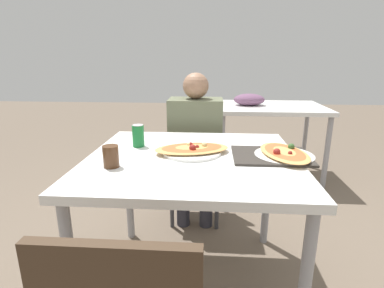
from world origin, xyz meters
TOP-DOWN VIEW (x-y plane):
  - ground_plane at (0.00, 0.00)m, footprint 14.00×14.00m
  - dining_table at (0.00, 0.00)m, footprint 1.07×0.98m
  - chair_far_seated at (-0.03, 0.83)m, footprint 0.40×0.40m
  - person_seated at (-0.03, 0.71)m, footprint 0.39×0.27m
  - pizza_main at (-0.01, 0.05)m, footprint 0.43×0.31m
  - soda_can at (-0.32, 0.15)m, footprint 0.07×0.07m
  - drink_glass at (-0.36, -0.18)m, footprint 0.07×0.07m
  - serving_tray at (0.40, 0.02)m, footprint 0.38×0.30m
  - pizza_second at (0.46, 0.02)m, footprint 0.30×0.40m
  - background_table at (0.66, 1.71)m, footprint 1.10×0.80m

SIDE VIEW (x-z plane):
  - ground_plane at x=0.00m, z-range 0.00..0.00m
  - chair_far_seated at x=-0.03m, z-range 0.05..0.95m
  - person_seated at x=-0.03m, z-range 0.10..1.26m
  - dining_table at x=0.00m, z-range 0.31..1.09m
  - background_table at x=0.66m, z-range 0.27..1.16m
  - serving_tray at x=0.40m, z-range 0.78..0.79m
  - pizza_main at x=-0.01m, z-range 0.77..0.82m
  - pizza_second at x=0.46m, z-range 0.77..0.82m
  - drink_glass at x=-0.36m, z-range 0.78..0.88m
  - soda_can at x=-0.32m, z-range 0.78..0.90m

